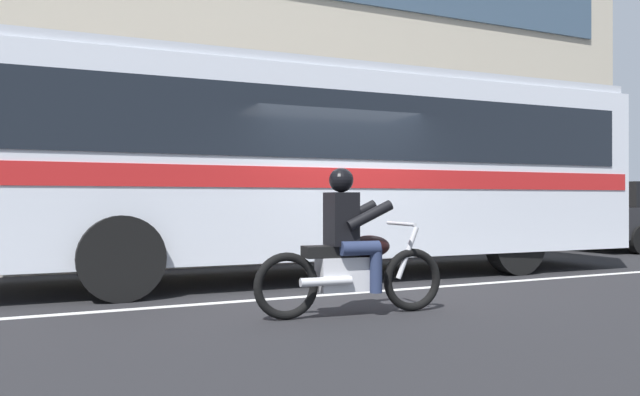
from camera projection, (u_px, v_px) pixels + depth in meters
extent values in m
plane|color=black|center=(341.00, 287.00, 8.72)|extent=(60.00, 60.00, 0.00)
cube|color=#A39E93|center=(233.00, 253.00, 13.33)|extent=(28.00, 3.80, 0.15)
cube|color=silver|center=(362.00, 292.00, 8.18)|extent=(26.60, 0.14, 0.01)
cube|color=#B2A893|center=(205.00, 41.00, 15.42)|extent=(28.00, 0.80, 10.34)
cube|color=#384C60|center=(210.00, 101.00, 15.02)|extent=(25.76, 0.10, 1.40)
cube|color=silver|center=(324.00, 168.00, 9.94)|extent=(10.66, 2.90, 2.70)
cube|color=black|center=(324.00, 134.00, 9.94)|extent=(9.82, 2.92, 0.96)
cube|color=red|center=(324.00, 181.00, 9.94)|extent=(10.45, 2.93, 0.28)
cube|color=#ADB1BA|center=(324.00, 81.00, 9.94)|extent=(10.45, 2.77, 0.16)
cylinder|color=black|center=(121.00, 258.00, 7.47)|extent=(1.04, 0.30, 1.04)
cylinder|color=black|center=(515.00, 243.00, 10.11)|extent=(1.04, 0.30, 1.04)
torus|color=black|center=(412.00, 280.00, 6.82)|extent=(0.70, 0.15, 0.69)
torus|color=black|center=(286.00, 286.00, 6.33)|extent=(0.70, 0.15, 0.69)
cube|color=silver|center=(347.00, 274.00, 6.56)|extent=(0.66, 0.34, 0.36)
ellipsoid|color=black|center=(369.00, 247.00, 6.64)|extent=(0.50, 0.32, 0.24)
cube|color=black|center=(330.00, 251.00, 6.49)|extent=(0.58, 0.31, 0.12)
cylinder|color=silver|center=(407.00, 253.00, 6.80)|extent=(0.28, 0.08, 0.58)
cylinder|color=silver|center=(401.00, 224.00, 6.78)|extent=(0.10, 0.64, 0.04)
cylinder|color=silver|center=(326.00, 281.00, 6.31)|extent=(0.56, 0.14, 0.09)
cube|color=black|center=(341.00, 219.00, 6.54)|extent=(0.31, 0.38, 0.56)
sphere|color=black|center=(341.00, 180.00, 6.54)|extent=(0.26, 0.26, 0.26)
cylinder|color=#232D4C|center=(347.00, 246.00, 6.75)|extent=(0.43, 0.19, 0.15)
cylinder|color=#232D4C|center=(362.00, 267.00, 6.81)|extent=(0.13, 0.13, 0.46)
cylinder|color=#232D4C|center=(360.00, 248.00, 6.41)|extent=(0.43, 0.19, 0.15)
cylinder|color=#232D4C|center=(376.00, 271.00, 6.47)|extent=(0.13, 0.13, 0.46)
cylinder|color=black|center=(355.00, 214.00, 6.81)|extent=(0.53, 0.16, 0.32)
cylinder|color=black|center=(370.00, 215.00, 6.43)|extent=(0.53, 0.16, 0.32)
cube|color=black|center=(639.00, 195.00, 15.16)|extent=(2.28, 1.59, 0.60)
cylinder|color=black|center=(639.00, 240.00, 13.90)|extent=(0.64, 0.22, 0.64)
cylinder|color=red|center=(265.00, 240.00, 12.13)|extent=(0.22, 0.22, 0.58)
sphere|color=red|center=(265.00, 221.00, 12.13)|extent=(0.20, 0.20, 0.20)
cylinder|color=red|center=(268.00, 239.00, 12.00)|extent=(0.09, 0.10, 0.09)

